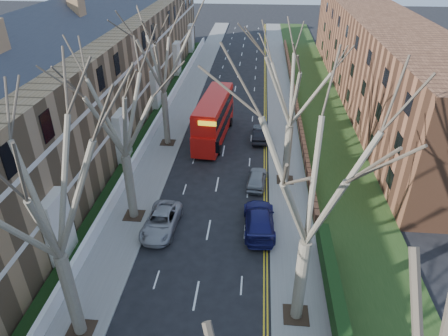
# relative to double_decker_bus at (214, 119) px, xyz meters

# --- Properties ---
(pavement_left) EXTENTS (3.00, 102.00, 0.12)m
(pavement_left) POSITION_rel_double_decker_bus_xyz_m (-4.79, 9.36, -2.06)
(pavement_left) COLOR slate
(pavement_left) RESTS_ON ground
(pavement_right) EXTENTS (3.00, 102.00, 0.12)m
(pavement_right) POSITION_rel_double_decker_bus_xyz_m (7.21, 9.36, -2.06)
(pavement_right) COLOR slate
(pavement_right) RESTS_ON ground
(terrace_left) EXTENTS (9.70, 78.00, 13.60)m
(terrace_left) POSITION_rel_double_decker_bus_xyz_m (-12.43, 1.36, 3.42)
(terrace_left) COLOR olive
(terrace_left) RESTS_ON ground
(flats_right) EXTENTS (13.97, 54.00, 10.00)m
(flats_right) POSITION_rel_double_decker_bus_xyz_m (18.67, 13.36, 2.87)
(flats_right) COLOR brown
(flats_right) RESTS_ON ground
(front_wall_left) EXTENTS (0.30, 78.00, 1.00)m
(front_wall_left) POSITION_rel_double_decker_bus_xyz_m (-6.44, 1.36, -1.50)
(front_wall_left) COLOR white
(front_wall_left) RESTS_ON ground
(grass_verge_right) EXTENTS (6.00, 102.00, 0.06)m
(grass_verge_right) POSITION_rel_double_decker_bus_xyz_m (11.71, 9.36, -1.97)
(grass_verge_right) COLOR #1F3914
(grass_verge_right) RESTS_ON ground
(tree_left_mid) EXTENTS (10.50, 10.50, 14.71)m
(tree_left_mid) POSITION_rel_double_decker_bus_xyz_m (-4.49, -23.64, 7.44)
(tree_left_mid) COLOR brown
(tree_left_mid) RESTS_ON ground
(tree_left_far) EXTENTS (10.15, 10.15, 14.22)m
(tree_left_far) POSITION_rel_double_decker_bus_xyz_m (-4.49, -13.64, 7.13)
(tree_left_far) COLOR brown
(tree_left_far) RESTS_ON ground
(tree_left_dist) EXTENTS (10.50, 10.50, 14.71)m
(tree_left_dist) POSITION_rel_double_decker_bus_xyz_m (-4.49, -1.64, 7.44)
(tree_left_dist) COLOR brown
(tree_left_dist) RESTS_ON ground
(tree_right_mid) EXTENTS (10.50, 10.50, 14.71)m
(tree_right_mid) POSITION_rel_double_decker_bus_xyz_m (6.91, -21.64, 7.44)
(tree_right_mid) COLOR brown
(tree_right_mid) RESTS_ON ground
(tree_right_far) EXTENTS (10.15, 10.15, 14.22)m
(tree_right_far) POSITION_rel_double_decker_bus_xyz_m (6.91, -7.64, 7.13)
(tree_right_far) COLOR brown
(tree_right_far) RESTS_ON ground
(double_decker_bus) EXTENTS (3.29, 10.42, 4.31)m
(double_decker_bus) POSITION_rel_double_decker_bus_xyz_m (0.00, 0.00, 0.00)
(double_decker_bus) COLOR red
(double_decker_bus) RESTS_ON ground
(car_left_far) EXTENTS (2.45, 4.86, 1.32)m
(car_left_far) POSITION_rel_double_decker_bus_xyz_m (-2.13, -14.83, -1.45)
(car_left_far) COLOR #939398
(car_left_far) RESTS_ON ground
(car_right_near) EXTENTS (2.39, 5.36, 1.53)m
(car_right_near) POSITION_rel_double_decker_bus_xyz_m (4.78, -14.18, -1.35)
(car_right_near) COLOR navy
(car_right_near) RESTS_ON ground
(car_right_mid) EXTENTS (1.83, 3.86, 1.28)m
(car_right_mid) POSITION_rel_double_decker_bus_xyz_m (4.52, -8.41, -1.48)
(car_right_mid) COLOR gray
(car_right_mid) RESTS_ON ground
(car_right_far) EXTENTS (1.52, 4.21, 1.38)m
(car_right_far) POSITION_rel_double_decker_bus_xyz_m (4.69, 0.12, -1.43)
(car_right_far) COLOR black
(car_right_far) RESTS_ON ground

